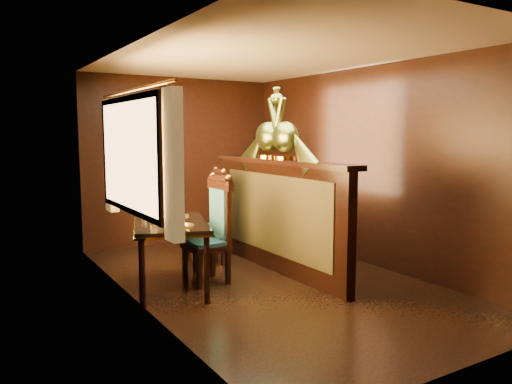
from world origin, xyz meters
TOP-DOWN VIEW (x-y plane):
  - ground at (0.00, 0.00)m, footprint 5.00×5.00m
  - room_shell at (-0.09, 0.02)m, footprint 3.04×5.04m
  - partition at (0.32, 0.30)m, footprint 0.26×2.70m
  - dining_table at (-1.05, 0.31)m, footprint 1.11×1.43m
  - chair_left at (-0.52, 0.32)m, footprint 0.45×0.49m
  - chair_right at (-0.15, 1.07)m, footprint 0.51×0.53m
  - peacock_left at (0.33, 0.17)m, footprint 0.27×0.71m
  - peacock_right at (0.33, 0.54)m, footprint 0.27×0.71m

SIDE VIEW (x-z plane):
  - ground at x=0.00m, z-range 0.00..0.00m
  - chair_left at x=-0.52m, z-range 0.03..1.24m
  - chair_right at x=-0.15m, z-range 0.03..1.26m
  - dining_table at x=-1.05m, z-range 0.20..1.14m
  - partition at x=0.32m, z-range 0.03..1.39m
  - room_shell at x=-0.09m, z-range 0.32..2.84m
  - peacock_left at x=0.33m, z-range 1.36..2.21m
  - peacock_right at x=0.33m, z-range 1.36..2.21m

